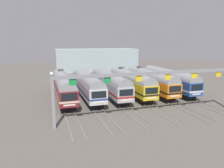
# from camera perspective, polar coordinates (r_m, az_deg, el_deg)

# --- Properties ---
(ground_plane) EXTENTS (160.00, 160.00, 0.00)m
(ground_plane) POSITION_cam_1_polar(r_m,az_deg,el_deg) (42.96, 2.08, -2.98)
(ground_plane) COLOR #5B564F
(track_bed) EXTENTS (23.41, 70.00, 0.15)m
(track_bed) POSITION_cam_1_polar(r_m,az_deg,el_deg) (58.87, -3.53, 0.89)
(track_bed) COLOR gray
(track_bed) RESTS_ON ground
(commuter_train_maroon) EXTENTS (2.88, 18.06, 5.05)m
(commuter_train_maroon) POSITION_cam_1_polar(r_m,az_deg,el_deg) (40.07, -12.79, -0.32)
(commuter_train_maroon) COLOR maroon
(commuter_train_maroon) RESTS_ON ground
(commuter_train_silver) EXTENTS (2.88, 18.06, 4.77)m
(commuter_train_silver) POSITION_cam_1_polar(r_m,az_deg,el_deg) (40.66, -6.63, 0.04)
(commuter_train_silver) COLOR silver
(commuter_train_silver) RESTS_ON ground
(commuter_train_stainless) EXTENTS (2.88, 18.06, 4.77)m
(commuter_train_stainless) POSITION_cam_1_polar(r_m,az_deg,el_deg) (41.71, -0.72, 0.38)
(commuter_train_stainless) COLOR #B2B5BA
(commuter_train_stainless) RESTS_ON ground
(commuter_train_yellow) EXTENTS (2.88, 18.06, 5.05)m
(commuter_train_yellow) POSITION_cam_1_polar(r_m,az_deg,el_deg) (43.18, 4.84, 0.71)
(commuter_train_yellow) COLOR gold
(commuter_train_yellow) RESTS_ON ground
(commuter_train_orange) EXTENTS (2.88, 18.06, 5.05)m
(commuter_train_orange) POSITION_cam_1_polar(r_m,az_deg,el_deg) (45.02, 10.00, 1.00)
(commuter_train_orange) COLOR orange
(commuter_train_orange) RESTS_ON ground
(commuter_train_blue) EXTENTS (2.88, 18.06, 4.77)m
(commuter_train_blue) POSITION_cam_1_polar(r_m,az_deg,el_deg) (47.20, 14.72, 1.26)
(commuter_train_blue) COLOR #284C9E
(commuter_train_blue) RESTS_ON ground
(catenary_gantry) EXTENTS (27.14, 0.44, 6.97)m
(catenary_gantry) POSITION_cam_1_polar(r_m,az_deg,el_deg) (29.78, 11.00, 1.19)
(catenary_gantry) COLOR gray
(catenary_gantry) RESTS_ON ground
(maintenance_building) EXTENTS (29.50, 10.00, 8.07)m
(maintenance_building) POSITION_cam_1_polar(r_m,az_deg,el_deg) (80.34, -4.17, 6.41)
(maintenance_building) COLOR #9EB2B7
(maintenance_building) RESTS_ON ground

